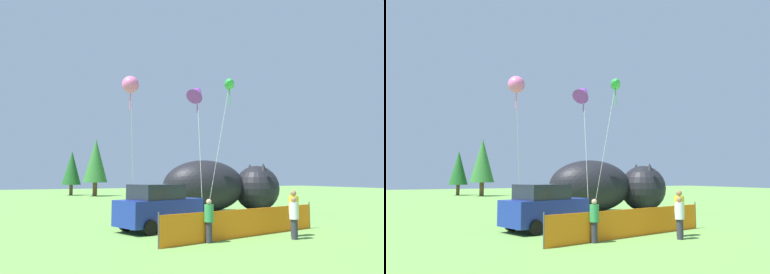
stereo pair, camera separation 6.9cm
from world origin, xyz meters
TOP-DOWN VIEW (x-y plane):
  - ground_plane at (0.00, 0.00)m, footprint 120.00×120.00m
  - parked_car at (-3.83, 0.61)m, footprint 4.20×2.81m
  - folding_chair at (3.15, -0.49)m, footprint 0.65×0.65m
  - inflatable_cat at (3.13, 6.88)m, footprint 8.44×4.80m
  - safety_fence at (-1.33, -2.62)m, footprint 8.25×1.55m
  - spectator_in_white_shirt at (-3.36, -3.13)m, footprint 0.34×0.34m
  - spectator_in_green_shirt at (0.45, -3.40)m, footprint 0.40×0.40m
  - spectator_in_red_shirt at (-0.06, -3.96)m, footprint 0.35×0.35m
  - kite_purple_delta at (0.54, 5.16)m, footprint 1.86×2.41m
  - kite_green_fish at (2.12, 3.90)m, footprint 2.24×2.32m
  - kite_pink_octopus at (-4.51, 2.89)m, footprint 1.55×2.88m
  - horizon_tree_east at (0.17, 31.40)m, footprint 2.95×2.95m
  - horizon_tree_west at (-2.14, 34.61)m, footprint 2.37×2.37m

SIDE VIEW (x-z plane):
  - ground_plane at x=0.00m, z-range 0.00..0.00m
  - folding_chair at x=3.15m, z-range 0.07..0.90m
  - safety_fence at x=-1.33m, z-range -0.05..1.16m
  - spectator_in_white_shirt at x=-3.36m, z-range 0.07..1.65m
  - spectator_in_red_shirt at x=-0.06m, z-range 0.07..1.68m
  - spectator_in_green_shirt at x=0.45m, z-range 0.08..1.92m
  - parked_car at x=-3.83m, z-range -0.02..2.03m
  - inflatable_cat at x=3.13m, z-range -0.13..3.36m
  - horizon_tree_west at x=-2.14m, z-range 0.64..6.30m
  - horizon_tree_east at x=0.17m, z-range 0.80..7.85m
  - kite_pink_octopus at x=-4.51m, z-range 3.29..10.81m
  - kite_purple_delta at x=0.54m, z-range 3.44..11.88m
  - kite_green_fish at x=2.12m, z-range 3.78..12.30m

